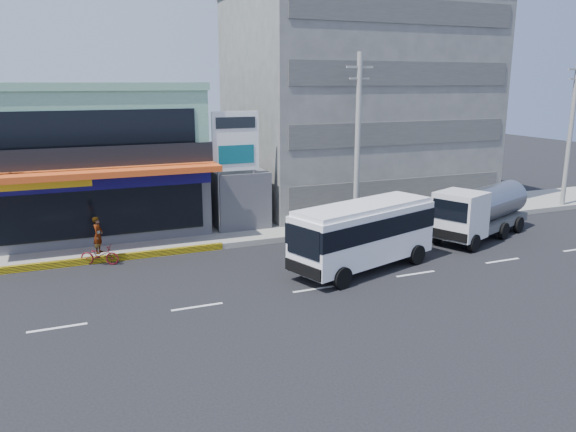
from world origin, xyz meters
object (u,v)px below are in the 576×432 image
object	(u,v)px
minibus	(364,231)
tanker_truck	(480,211)
concrete_building	(355,103)
satellite_dish	(235,168)
utility_pole_near	(358,142)
motorcycle_rider	(99,249)
billboard	(236,148)
sedan	(371,234)
utility_pole_far	(570,133)
shop_building	(86,161)

from	to	relation	value
minibus	tanker_truck	size ratio (longest dim) A/B	1.02
concrete_building	tanker_truck	bearing A→B (deg)	-81.40
satellite_dish	tanker_truck	size ratio (longest dim) A/B	0.20
utility_pole_near	motorcycle_rider	distance (m)	14.72
billboard	minibus	distance (m)	9.05
satellite_dish	sedan	world-z (taller)	satellite_dish
minibus	sedan	xyz separation A→B (m)	(1.87, 2.45, -1.00)
billboard	sedan	world-z (taller)	billboard
concrete_building	tanker_truck	world-z (taller)	concrete_building
sedan	motorcycle_rider	size ratio (longest dim) A/B	2.13
concrete_building	utility_pole_near	world-z (taller)	concrete_building
utility_pole_far	satellite_dish	bearing A→B (deg)	170.71
billboard	tanker_truck	world-z (taller)	billboard
shop_building	satellite_dish	world-z (taller)	shop_building
utility_pole_far	sedan	world-z (taller)	utility_pole_far
tanker_truck	motorcycle_rider	xyz separation A→B (m)	(-19.74, 3.10, -0.79)
concrete_building	sedan	size ratio (longest dim) A/B	3.24
billboard	sedan	xyz separation A→B (m)	(5.48, -5.25, -4.09)
satellite_dish	motorcycle_rider	world-z (taller)	satellite_dish
satellite_dish	utility_pole_far	size ratio (longest dim) A/B	0.15
utility_pole_far	motorcycle_rider	distance (m)	30.36
satellite_dish	billboard	distance (m)	2.31
satellite_dish	utility_pole_far	xyz separation A→B (m)	(22.00, -3.60, 1.57)
minibus	utility_pole_far	bearing A→B (deg)	17.35
satellite_dish	minibus	distance (m)	10.15
satellite_dish	tanker_truck	xyz separation A→B (m)	(11.71, -7.30, -2.02)
utility_pole_near	satellite_dish	bearing A→B (deg)	149.04
utility_pole_near	motorcycle_rider	size ratio (longest dim) A/B	4.31
shop_building	utility_pole_far	bearing A→B (deg)	-12.31
concrete_building	utility_pole_far	xyz separation A→B (m)	(12.00, -7.60, -1.85)
minibus	shop_building	bearing A→B (deg)	131.76
utility_pole_near	sedan	xyz separation A→B (m)	(-1.02, -3.45, -4.31)
shop_building	utility_pole_near	xyz separation A→B (m)	(14.00, -6.55, 1.15)
utility_pole_near	billboard	bearing A→B (deg)	164.52
sedan	concrete_building	bearing A→B (deg)	-2.04
utility_pole_near	tanker_truck	bearing A→B (deg)	-32.93
tanker_truck	motorcycle_rider	size ratio (longest dim) A/B	3.27
shop_building	utility_pole_far	xyz separation A→B (m)	(30.00, -6.55, 1.15)
utility_pole_near	minibus	size ratio (longest dim) A/B	1.29
concrete_building	satellite_dish	world-z (taller)	concrete_building
concrete_building	motorcycle_rider	bearing A→B (deg)	-155.55
sedan	tanker_truck	size ratio (longest dim) A/B	0.65
sedan	tanker_truck	world-z (taller)	tanker_truck
shop_building	motorcycle_rider	bearing A→B (deg)	-90.28
sedan	tanker_truck	distance (m)	6.77
utility_pole_near	utility_pole_far	distance (m)	16.00
tanker_truck	utility_pole_near	bearing A→B (deg)	147.07
utility_pole_far	sedan	bearing A→B (deg)	-168.55
concrete_building	sedan	distance (m)	13.61
sedan	minibus	bearing A→B (deg)	165.02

